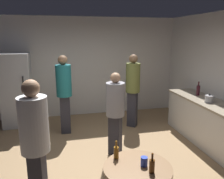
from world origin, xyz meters
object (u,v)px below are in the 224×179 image
Objects in this scene: wine_bottle_on_counter at (198,90)px; beer_bottle_amber at (116,152)px; foreground_table at (137,175)px; person_in_teal_shirt at (64,89)px; plastic_cup_blue at (144,161)px; refrigerator at (17,90)px; kettle at (209,99)px; person_in_olive_shirt at (133,85)px; person_in_white_shirt at (35,139)px; beer_bottle_brown at (152,166)px; person_in_gray_shirt at (115,108)px.

wine_bottle_on_counter is 1.35× the size of beer_bottle_amber.
beer_bottle_amber is at bearing 129.17° from foreground_table.
wine_bottle_on_counter is 3.00m from person_in_teal_shirt.
plastic_cup_blue is at bearing -134.38° from wine_bottle_on_counter.
wine_bottle_on_counter is at bearing 45.62° from plastic_cup_blue.
plastic_cup_blue is at bearing -61.98° from refrigerator.
kettle is 2.22× the size of plastic_cup_blue.
person_in_teal_shirt is (-1.62, -0.04, 0.01)m from person_in_olive_shirt.
refrigerator is 1.04× the size of person_in_white_shirt.
foreground_table is 3.48× the size of beer_bottle_brown.
refrigerator reaches higher than wine_bottle_on_counter.
person_in_olive_shirt is at bearing 67.63° from beer_bottle_amber.
person_in_white_shirt reaches higher than beer_bottle_brown.
person_in_teal_shirt is at bearing 156.42° from kettle.
foreground_table is 1.28m from person_in_white_shirt.
plastic_cup_blue is at bearing 21.52° from person_in_olive_shirt.
beer_bottle_brown is at bearing -132.07° from wine_bottle_on_counter.
plastic_cup_blue is 0.06× the size of person_in_olive_shirt.
kettle is 0.14× the size of person_in_teal_shirt.
person_in_olive_shirt is at bearing 133.30° from kettle.
kettle is 3.07m from person_in_teal_shirt.
person_in_teal_shirt is 1.50m from person_in_gray_shirt.
foreground_table is (-2.08, -1.62, -0.34)m from kettle.
person_in_white_shirt is (-3.34, -1.74, -0.00)m from wine_bottle_on_counter.
refrigerator is 4.12m from plastic_cup_blue.
refrigerator is 1.15× the size of person_in_gray_shirt.
refrigerator is 3.30m from person_in_white_shirt.
person_in_olive_shirt is 1.46m from person_in_gray_shirt.
person_in_olive_shirt is at bearing -174.60° from person_in_gray_shirt.
wine_bottle_on_counter is (0.11, 0.55, 0.05)m from kettle.
refrigerator is at bearing -68.10° from person_in_olive_shirt.
wine_bottle_on_counter is at bearing 140.84° from person_in_gray_shirt.
person_in_gray_shirt is at bearing 179.38° from kettle.
person_in_teal_shirt is at bearing 105.91° from plastic_cup_blue.
kettle reaches higher than beer_bottle_amber.
person_in_gray_shirt is at bearing -45.02° from refrigerator.
plastic_cup_blue is 0.07× the size of person_in_gray_shirt.
person_in_olive_shirt reaches higher than plastic_cup_blue.
person_in_gray_shirt reaches higher than foreground_table.
person_in_olive_shirt is at bearing 151.08° from wine_bottle_on_counter.
beer_bottle_amber is 2.67m from person_in_teal_shirt.
person_in_white_shirt is at bearing -159.67° from kettle.
person_in_olive_shirt is (1.09, 2.64, 0.23)m from beer_bottle_amber.
beer_bottle_amber is (-2.39, -1.92, -0.20)m from wine_bottle_on_counter.
refrigerator is 5.81× the size of wine_bottle_on_counter.
refrigerator reaches higher than person_in_olive_shirt.
beer_bottle_amber is 0.36m from plastic_cup_blue.
person_in_teal_shirt is at bearing 105.82° from beer_bottle_brown.
plastic_cup_blue is (0.27, -0.23, -0.03)m from beer_bottle_amber.
foreground_table is 3.04m from person_in_olive_shirt.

